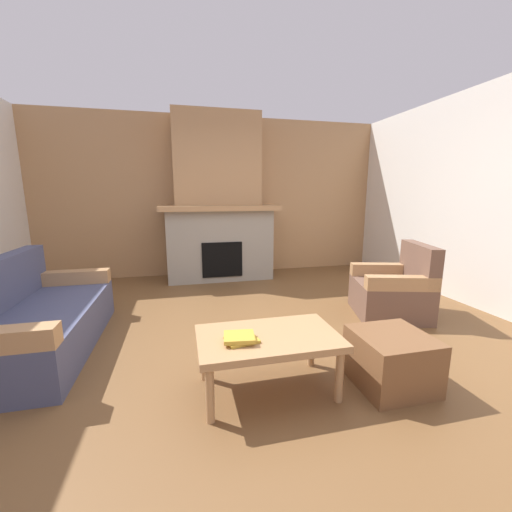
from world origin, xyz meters
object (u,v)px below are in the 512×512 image
(couch, at_px, (35,321))
(armchair, at_px, (394,291))
(ottoman, at_px, (391,360))
(coffee_table, at_px, (268,342))
(fireplace, at_px, (218,209))

(couch, bearing_deg, armchair, 0.42)
(armchair, height_order, ottoman, armchair)
(coffee_table, bearing_deg, couch, 150.86)
(armchair, bearing_deg, ottoman, -126.87)
(fireplace, bearing_deg, ottoman, -75.96)
(couch, distance_m, coffee_table, 2.16)
(couch, distance_m, ottoman, 3.05)
(coffee_table, height_order, ottoman, coffee_table)
(fireplace, height_order, coffee_table, fireplace)
(couch, height_order, coffee_table, couch)
(armchair, height_order, coffee_table, armchair)
(coffee_table, distance_m, ottoman, 0.94)
(couch, relative_size, ottoman, 3.47)
(fireplace, relative_size, couch, 1.50)
(fireplace, distance_m, armchair, 2.98)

